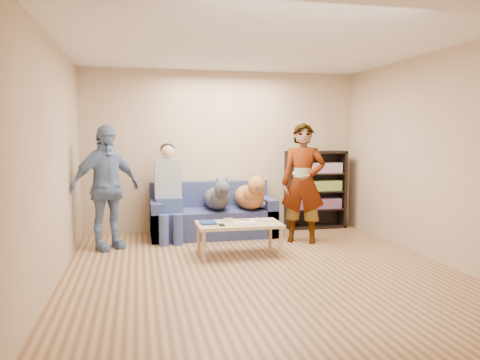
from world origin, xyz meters
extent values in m
plane|color=brown|center=(0.00, 0.00, 0.00)|extent=(5.00, 5.00, 0.00)
plane|color=white|center=(0.00, 0.00, 2.60)|extent=(5.00, 5.00, 0.00)
plane|color=tan|center=(0.00, 2.50, 1.30)|extent=(4.50, 0.00, 4.50)
plane|color=tan|center=(0.00, -2.50, 1.30)|extent=(4.50, 0.00, 4.50)
plane|color=tan|center=(-2.25, 0.00, 1.30)|extent=(0.00, 5.00, 5.00)
plane|color=tan|center=(2.25, 0.00, 1.30)|extent=(0.00, 5.00, 5.00)
ellipsoid|color=#ABABB0|center=(0.54, 1.96, 0.51)|extent=(0.44, 0.38, 0.15)
imported|color=gray|center=(0.98, 1.36, 0.87)|extent=(0.75, 0.65, 1.74)
imported|color=#7B95C5|center=(-1.81, 1.54, 0.85)|extent=(1.07, 0.88, 1.71)
cube|color=white|center=(0.78, 1.16, 1.03)|extent=(0.05, 0.12, 0.03)
cube|color=navy|center=(-0.49, 0.90, 0.43)|extent=(0.20, 0.26, 0.03)
cube|color=silver|center=(-0.04, 0.75, 0.43)|extent=(0.26, 0.20, 0.02)
cube|color=beige|center=(-0.01, 0.77, 0.44)|extent=(0.22, 0.17, 0.01)
cube|color=#B4B4B9|center=(-0.21, 0.97, 0.45)|extent=(0.11, 0.06, 0.05)
cube|color=silver|center=(0.19, 0.95, 0.43)|extent=(0.04, 0.13, 0.03)
cube|color=silver|center=(0.27, 0.87, 0.43)|extent=(0.09, 0.06, 0.03)
cylinder|color=white|center=(0.11, 0.83, 0.43)|extent=(0.07, 0.07, 0.02)
cylinder|color=white|center=(0.11, 0.91, 0.43)|extent=(0.07, 0.07, 0.02)
cylinder|color=orange|center=(-0.11, 0.69, 0.42)|extent=(0.13, 0.06, 0.01)
cylinder|color=black|center=(0.03, 1.03, 0.42)|extent=(0.13, 0.08, 0.01)
cube|color=black|center=(-0.34, 0.73, 0.43)|extent=(0.07, 0.12, 0.02)
cube|color=#515B93|center=(-0.25, 2.05, 0.21)|extent=(1.90, 0.85, 0.42)
cube|color=#515B93|center=(-0.25, 2.38, 0.62)|extent=(1.90, 0.18, 0.40)
cube|color=#515B93|center=(-1.11, 2.05, 0.29)|extent=(0.18, 0.85, 0.58)
cube|color=#515B93|center=(0.61, 2.05, 0.29)|extent=(0.18, 0.85, 0.58)
cube|color=#3D5287|center=(-0.93, 1.97, 0.53)|extent=(0.40, 0.38, 0.22)
cylinder|color=#455298|center=(-1.03, 1.55, 0.21)|extent=(0.14, 0.14, 0.47)
cylinder|color=#3A4581|center=(-0.83, 1.55, 0.21)|extent=(0.14, 0.14, 0.47)
cube|color=#A5A5A9|center=(-0.93, 2.07, 0.92)|extent=(0.40, 0.24, 0.58)
sphere|color=tan|center=(-0.93, 2.07, 1.32)|extent=(0.21, 0.21, 0.21)
ellipsoid|color=black|center=(-0.93, 2.10, 1.35)|extent=(0.22, 0.22, 0.19)
ellipsoid|color=#4E4F58|center=(-0.19, 2.03, 0.59)|extent=(0.38, 0.80, 0.33)
sphere|color=#484A52|center=(-0.19, 1.71, 0.66)|extent=(0.29, 0.29, 0.29)
sphere|color=#474950|center=(-0.19, 1.53, 0.80)|extent=(0.23, 0.23, 0.23)
cube|color=black|center=(-0.19, 1.41, 0.76)|extent=(0.07, 0.11, 0.07)
cone|color=#45464E|center=(-0.26, 1.56, 0.92)|extent=(0.07, 0.07, 0.11)
cone|color=#4F515A|center=(-0.12, 1.56, 0.92)|extent=(0.07, 0.07, 0.11)
cylinder|color=#46494F|center=(-0.19, 2.46, 0.55)|extent=(0.04, 0.26, 0.15)
ellipsoid|color=#C5813C|center=(0.31, 1.97, 0.60)|extent=(0.42, 0.88, 0.37)
sphere|color=#AE7D35|center=(0.31, 1.67, 0.69)|extent=(0.32, 0.32, 0.32)
sphere|color=#BC7A39|center=(0.31, 1.51, 0.84)|extent=(0.26, 0.26, 0.26)
cube|color=#59301E|center=(0.31, 1.40, 0.80)|extent=(0.08, 0.12, 0.07)
cone|color=#B77E37|center=(0.25, 1.54, 0.97)|extent=(0.08, 0.08, 0.12)
cone|color=#C8723D|center=(0.38, 1.54, 0.97)|extent=(0.08, 0.08, 0.12)
cylinder|color=#B98238|center=(0.31, 2.36, 0.57)|extent=(0.05, 0.29, 0.17)
cube|color=tan|center=(-0.09, 0.85, 0.40)|extent=(1.10, 0.60, 0.04)
cylinder|color=tan|center=(-0.59, 0.60, 0.19)|extent=(0.05, 0.05, 0.38)
cylinder|color=tan|center=(0.41, 0.60, 0.19)|extent=(0.05, 0.05, 0.38)
cylinder|color=tan|center=(-0.59, 1.10, 0.19)|extent=(0.05, 0.05, 0.38)
cylinder|color=tan|center=(0.41, 1.10, 0.19)|extent=(0.05, 0.05, 0.38)
cube|color=black|center=(1.07, 2.32, 0.65)|extent=(0.04, 0.34, 1.30)
cube|color=black|center=(2.03, 2.32, 0.65)|extent=(0.04, 0.34, 1.30)
cube|color=black|center=(1.55, 2.32, 1.28)|extent=(1.00, 0.34, 0.04)
cube|color=black|center=(1.55, 2.32, 0.02)|extent=(1.00, 0.34, 0.04)
cube|color=black|center=(1.55, 2.48, 0.65)|extent=(1.00, 0.02, 1.30)
cube|color=black|center=(1.55, 2.32, 0.32)|extent=(0.94, 0.32, 0.03)
cube|color=black|center=(1.55, 2.32, 0.62)|extent=(0.94, 0.32, 0.02)
cube|color=black|center=(1.55, 2.32, 0.92)|extent=(0.94, 0.32, 0.02)
cube|color=#B23333|center=(1.55, 2.30, 0.42)|extent=(0.84, 0.24, 0.17)
cube|color=gold|center=(1.55, 2.30, 0.72)|extent=(0.84, 0.24, 0.17)
cube|color=#994C99|center=(1.55, 2.30, 1.02)|extent=(0.84, 0.24, 0.17)
camera|label=1|loc=(-1.37, -5.06, 1.57)|focal=35.00mm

